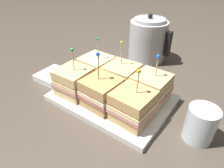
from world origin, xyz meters
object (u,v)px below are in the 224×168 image
at_px(sandwich_back_right, 151,88).
at_px(drinking_glass, 200,125).
at_px(sandwich_front_center, 101,92).
at_px(sandwich_front_right, 133,106).
at_px(sandwich_back_left, 96,69).
at_px(serving_platter, 112,98).
at_px(sandwich_back_center, 121,77).
at_px(napkin_stack, 54,76).
at_px(kettle_steel, 148,40).
at_px(sandwich_front_left, 74,81).

distance_m(sandwich_back_right, drinking_glass, 0.17).
xyz_separation_m(sandwich_front_center, sandwich_front_right, (0.11, -0.00, -0.00)).
height_order(sandwich_back_left, sandwich_back_right, sandwich_back_left).
distance_m(serving_platter, sandwich_back_left, 0.13).
relative_size(sandwich_back_left, sandwich_back_center, 0.97).
relative_size(serving_platter, sandwich_front_center, 2.16).
xyz_separation_m(sandwich_back_left, drinking_glass, (0.38, -0.06, -0.01)).
bearing_deg(napkin_stack, sandwich_front_center, -7.11).
xyz_separation_m(sandwich_back_right, drinking_glass, (0.16, -0.06, -0.01)).
bearing_deg(kettle_steel, sandwich_front_right, -67.99).
height_order(serving_platter, kettle_steel, kettle_steel).
bearing_deg(serving_platter, napkin_stack, -175.60).
distance_m(sandwich_front_center, napkin_stack, 0.26).
bearing_deg(kettle_steel, sandwich_back_left, -100.08).
bearing_deg(serving_platter, sandwich_back_right, 26.34).
relative_size(sandwich_back_center, napkin_stack, 1.43).
bearing_deg(sandwich_back_left, drinking_glass, -8.37).
height_order(sandwich_back_right, drinking_glass, sandwich_back_right).
relative_size(kettle_steel, napkin_stack, 1.75).
xyz_separation_m(sandwich_front_right, sandwich_back_right, (0.00, 0.10, 0.00)).
xyz_separation_m(sandwich_front_left, sandwich_back_right, (0.22, 0.11, 0.00)).
bearing_deg(sandwich_front_center, kettle_steel, 97.51).
height_order(kettle_steel, napkin_stack, kettle_steel).
distance_m(sandwich_front_right, sandwich_back_right, 0.10).
height_order(drinking_glass, napkin_stack, drinking_glass).
relative_size(sandwich_front_right, sandwich_back_left, 0.97).
relative_size(sandwich_front_left, kettle_steel, 0.78).
relative_size(sandwich_front_left, sandwich_front_center, 0.94).
height_order(sandwich_front_right, sandwich_back_center, sandwich_back_center).
bearing_deg(sandwich_front_right, sandwich_back_right, 89.33).
height_order(serving_platter, sandwich_back_center, sandwich_back_center).
bearing_deg(sandwich_back_left, kettle_steel, 79.92).
distance_m(kettle_steel, drinking_glass, 0.48).
bearing_deg(sandwich_front_left, serving_platter, 27.10).
distance_m(sandwich_front_center, kettle_steel, 0.40).
height_order(sandwich_front_center, sandwich_back_right, sandwich_front_center).
height_order(sandwich_back_left, drinking_glass, sandwich_back_left).
xyz_separation_m(sandwich_back_left, sandwich_back_center, (0.10, 0.00, 0.00)).
bearing_deg(sandwich_front_right, sandwich_back_left, 153.88).
bearing_deg(kettle_steel, drinking_glass, -46.77).
height_order(sandwich_back_center, drinking_glass, sandwich_back_center).
height_order(sandwich_front_right, sandwich_back_right, sandwich_front_right).
height_order(sandwich_front_left, sandwich_front_right, sandwich_front_left).
bearing_deg(drinking_glass, sandwich_back_left, 171.63).
distance_m(sandwich_front_right, sandwich_back_center, 0.15).
distance_m(sandwich_front_right, kettle_steel, 0.43).
xyz_separation_m(sandwich_front_left, sandwich_front_right, (0.21, 0.00, -0.00)).
xyz_separation_m(serving_platter, sandwich_front_left, (-0.11, -0.06, 0.05)).
distance_m(sandwich_back_right, napkin_stack, 0.37).
xyz_separation_m(serving_platter, sandwich_back_right, (0.11, 0.05, 0.05)).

